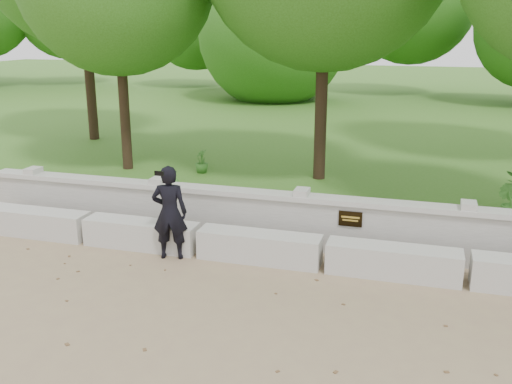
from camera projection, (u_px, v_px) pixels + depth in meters
ground at (296, 330)px, 6.77m from camera, size 80.00×80.00×0.00m
lawn at (384, 128)px, 19.63m from camera, size 40.00×22.00×0.25m
concrete_bench at (324, 254)px, 8.45m from camera, size 11.90×0.45×0.45m
parapet_wall at (332, 224)px, 9.03m from camera, size 12.50×0.35×0.90m
man_main at (170, 213)px, 8.70m from camera, size 0.61×0.56×1.48m
shrub_a at (177, 194)px, 10.47m from camera, size 0.35×0.32×0.54m
shrub_b at (508, 202)px, 9.81m from camera, size 0.44×0.44×0.62m
shrub_d at (202, 161)px, 13.01m from camera, size 0.40×0.41×0.54m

